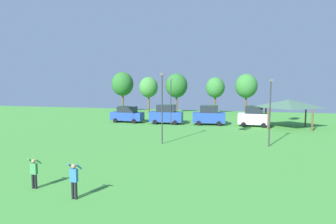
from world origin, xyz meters
name	(u,v)px	position (x,y,z in m)	size (l,w,h in m)	color
person_standing_near_foreground	(34,172)	(-5.64, 12.75, 0.95)	(0.52, 0.49, 1.70)	black
person_standing_mid_field	(74,178)	(-2.70, 11.95, 1.05)	(0.52, 0.53, 1.85)	black
parked_car_leftmost	(127,114)	(-10.80, 39.30, 1.14)	(4.74, 2.17, 2.30)	#234299
parked_car_second_from_left	(166,115)	(-4.92, 39.09, 1.30)	(4.59, 2.12, 2.67)	#234299
parked_car_third_from_left	(209,115)	(0.96, 39.62, 1.29)	(4.49, 2.38, 2.66)	#234299
parked_car_rightmost_in_row	(254,117)	(6.83, 39.63, 1.30)	(4.10, 2.28, 2.69)	silver
park_pavilion	(288,104)	(10.94, 39.35, 3.08)	(6.49, 5.18, 3.60)	brown
light_post_0	(171,99)	(-4.06, 38.27, 3.55)	(0.36, 0.20, 6.30)	#2D2D33
light_post_1	(270,109)	(7.75, 27.21, 3.45)	(0.36, 0.20, 6.10)	#2D2D33
light_post_2	(162,104)	(-1.97, 26.00, 3.74)	(0.36, 0.20, 6.66)	#2D2D33
treeline_tree_0	(123,84)	(-17.70, 54.30, 5.41)	(4.26, 4.26, 7.77)	brown
treeline_tree_1	(149,87)	(-11.84, 52.74, 4.81)	(3.50, 3.50, 6.76)	brown
treeline_tree_2	(176,86)	(-6.97, 54.97, 5.12)	(4.18, 4.18, 7.44)	brown
treeline_tree_3	(215,88)	(0.37, 55.17, 4.77)	(3.47, 3.47, 6.71)	brown
treeline_tree_4	(246,86)	(5.92, 54.48, 5.10)	(3.92, 3.92, 7.28)	brown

